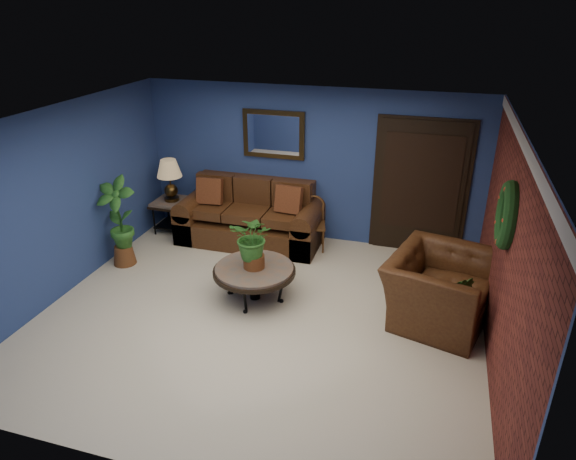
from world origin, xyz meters
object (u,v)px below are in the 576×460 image
(sofa, at_px, (252,221))
(side_chair, at_px, (313,219))
(end_table, at_px, (173,207))
(coffee_table, at_px, (254,271))
(table_lamp, at_px, (170,175))
(armchair, at_px, (439,289))

(sofa, xyz_separation_m, side_chair, (1.05, 0.02, 0.14))
(sofa, xyz_separation_m, end_table, (-1.42, -0.04, 0.09))
(coffee_table, distance_m, table_lamp, 2.75)
(end_table, relative_size, table_lamp, 0.89)
(side_chair, distance_m, armchair, 2.51)
(table_lamp, bearing_deg, armchair, -18.29)
(end_table, bearing_deg, sofa, 1.50)
(sofa, relative_size, end_table, 3.76)
(end_table, xyz_separation_m, armchair, (4.45, -1.47, 0.00))
(sofa, xyz_separation_m, armchair, (3.03, -1.51, 0.09))
(sofa, distance_m, end_table, 1.42)
(sofa, bearing_deg, coffee_table, -68.59)
(end_table, distance_m, side_chair, 2.47)
(table_lamp, distance_m, armchair, 4.72)
(sofa, relative_size, coffee_table, 2.10)
(coffee_table, height_order, armchair, armchair)
(end_table, distance_m, armchair, 4.69)
(sofa, relative_size, side_chair, 2.69)
(side_chair, bearing_deg, sofa, 166.55)
(sofa, xyz_separation_m, coffee_table, (0.67, -1.71, 0.07))
(armchair, bearing_deg, side_chair, 67.68)
(table_lamp, height_order, side_chair, table_lamp)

